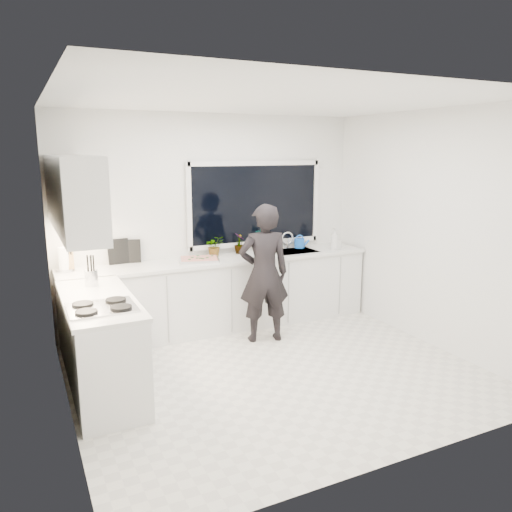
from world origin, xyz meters
TOP-DOWN VIEW (x-y plane):
  - floor at (0.00, 0.00)m, footprint 4.00×3.50m
  - wall_back at (0.00, 1.76)m, footprint 4.00×0.02m
  - wall_left at (-2.01, 0.00)m, footprint 0.02×3.50m
  - wall_right at (2.01, 0.00)m, footprint 0.02×3.50m
  - ceiling at (0.00, 0.00)m, footprint 4.00×3.50m
  - window at (0.60, 1.73)m, footprint 1.80×0.02m
  - base_cabinets_back at (0.00, 1.45)m, footprint 3.92×0.58m
  - base_cabinets_left at (-1.67, 0.35)m, footprint 0.58×1.60m
  - countertop_back at (0.00, 1.44)m, footprint 3.94×0.62m
  - countertop_left at (-1.67, 0.35)m, footprint 0.62×1.60m
  - upper_cabinets at (-1.79, 0.70)m, footprint 0.34×2.10m
  - sink at (1.05, 1.45)m, footprint 0.58×0.42m
  - faucet at (1.05, 1.65)m, footprint 0.03×0.03m
  - stovetop at (-1.69, -0.00)m, footprint 0.56×0.48m
  - person at (0.29, 0.85)m, footprint 0.67×0.52m
  - pizza_tray at (-0.31, 1.42)m, footprint 0.56×0.47m
  - pizza at (-0.31, 1.42)m, footprint 0.51×0.42m
  - watering_can at (1.22, 1.61)m, footprint 0.18×0.18m
  - paper_towel_roll at (-1.85, 1.55)m, footprint 0.13×0.13m
  - knife_block at (-1.80, 1.59)m, footprint 0.14×0.11m
  - utensil_crock at (-1.66, 0.80)m, footprint 0.17×0.17m
  - picture_frame_large at (-1.07, 1.69)m, footprint 0.22×0.07m
  - picture_frame_small at (-1.23, 1.69)m, footprint 0.25×0.04m
  - herb_plants at (0.22, 1.61)m, footprint 0.91×0.23m
  - soap_bottles at (1.60, 1.30)m, footprint 0.15×0.13m

SIDE VIEW (x-z plane):
  - floor at x=0.00m, z-range -0.02..0.00m
  - base_cabinets_back at x=0.00m, z-range 0.00..0.88m
  - base_cabinets_left at x=-1.67m, z-range 0.00..0.88m
  - person at x=0.29m, z-range 0.00..1.65m
  - sink at x=1.05m, z-range 0.80..0.94m
  - countertop_back at x=0.00m, z-range 0.88..0.92m
  - countertop_left at x=-1.67m, z-range 0.88..0.92m
  - stovetop at x=-1.69m, z-range 0.92..0.95m
  - pizza_tray at x=-0.31m, z-range 0.92..0.95m
  - pizza at x=-0.31m, z-range 0.95..0.96m
  - watering_can at x=1.22m, z-range 0.92..1.05m
  - utensil_crock at x=-1.66m, z-range 0.92..1.08m
  - faucet at x=1.05m, z-range 0.92..1.14m
  - knife_block at x=-1.80m, z-range 0.92..1.14m
  - paper_towel_roll at x=-1.85m, z-range 0.92..1.18m
  - soap_bottles at x=1.60m, z-range 0.91..1.20m
  - herb_plants at x=0.22m, z-range 0.90..1.22m
  - picture_frame_large at x=-1.07m, z-range 0.92..1.20m
  - picture_frame_small at x=-1.23m, z-range 0.92..1.22m
  - wall_back at x=0.00m, z-range 0.00..2.70m
  - wall_left at x=-2.01m, z-range 0.00..2.70m
  - wall_right at x=2.01m, z-range 0.00..2.70m
  - window at x=0.60m, z-range 1.05..2.05m
  - upper_cabinets at x=-1.79m, z-range 1.50..2.20m
  - ceiling at x=0.00m, z-range 2.70..2.72m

